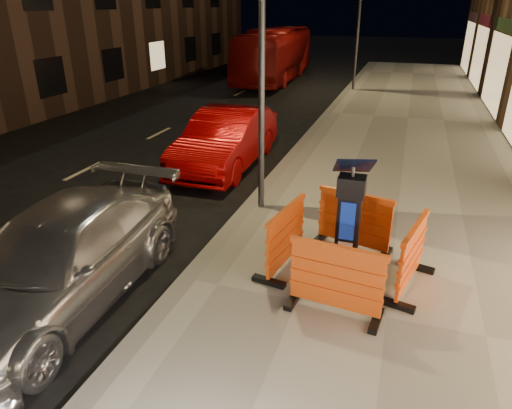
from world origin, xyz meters
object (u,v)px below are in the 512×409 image
(car_red, at_px, (227,166))
(barrier_bldgside, at_px, (411,257))
(parking_kiosk, at_px, (348,223))
(barrier_back, at_px, (354,221))
(barrier_kerbside, at_px, (286,238))
(bus_doubledecker, at_px, (275,80))
(barrier_front, at_px, (336,280))
(car_silver, at_px, (67,299))

(car_red, bearing_deg, barrier_bldgside, -45.46)
(parking_kiosk, bearing_deg, barrier_back, 101.72)
(barrier_kerbside, distance_m, bus_doubledecker, 20.55)
(barrier_front, height_order, barrier_back, same)
(car_silver, height_order, car_red, car_red)
(parking_kiosk, relative_size, car_red, 0.41)
(parking_kiosk, height_order, barrier_bldgside, parking_kiosk)
(car_silver, bearing_deg, barrier_kerbside, 28.62)
(barrier_bldgside, distance_m, car_silver, 5.15)
(barrier_front, bearing_deg, barrier_bldgside, 51.72)
(barrier_bldgside, bearing_deg, bus_doubledecker, 35.23)
(barrier_back, relative_size, barrier_kerbside, 1.00)
(barrier_kerbside, distance_m, car_silver, 3.44)
(barrier_bldgside, xyz_separation_m, bus_doubledecker, (-7.76, 19.69, -0.67))
(barrier_back, height_order, barrier_kerbside, same)
(parking_kiosk, distance_m, bus_doubledecker, 20.86)
(bus_doubledecker, bearing_deg, car_silver, -85.18)
(barrier_back, distance_m, car_silver, 4.74)
(barrier_front, bearing_deg, car_silver, -162.31)
(parking_kiosk, distance_m, barrier_bldgside, 1.03)
(parking_kiosk, height_order, car_silver, parking_kiosk)
(car_silver, bearing_deg, parking_kiosk, 22.13)
(barrier_back, height_order, bus_doubledecker, bus_doubledecker)
(parking_kiosk, bearing_deg, bus_doubledecker, 120.80)
(bus_doubledecker, bearing_deg, barrier_bldgside, -71.50)
(barrier_front, bearing_deg, parking_kiosk, 96.72)
(barrier_bldgside, distance_m, car_red, 6.75)
(barrier_front, distance_m, car_red, 6.87)
(barrier_kerbside, height_order, car_red, barrier_kerbside)
(parking_kiosk, bearing_deg, barrier_front, -78.28)
(barrier_front, height_order, car_red, barrier_front)
(car_silver, relative_size, bus_doubledecker, 0.48)
(barrier_bldgside, relative_size, bus_doubledecker, 0.13)
(parking_kiosk, height_order, car_red, parking_kiosk)
(barrier_front, relative_size, bus_doubledecker, 0.13)
(car_silver, distance_m, car_red, 6.41)
(car_red, xyz_separation_m, bus_doubledecker, (-2.97, 14.98, 0.00))
(barrier_front, height_order, car_silver, barrier_front)
(barrier_front, relative_size, car_red, 0.29)
(barrier_bldgside, height_order, bus_doubledecker, bus_doubledecker)
(barrier_back, height_order, car_silver, barrier_back)
(parking_kiosk, relative_size, barrier_front, 1.40)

